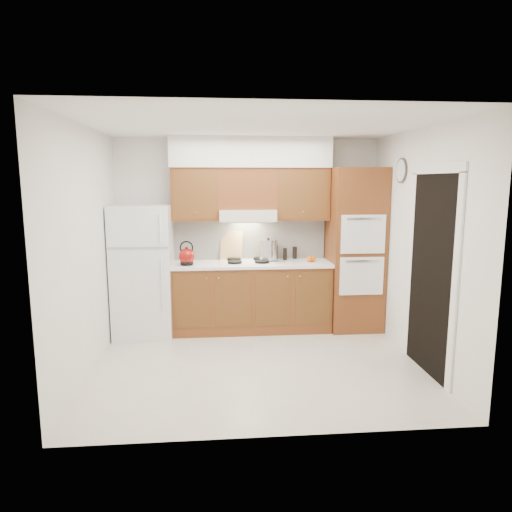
{
  "coord_description": "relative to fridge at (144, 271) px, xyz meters",
  "views": [
    {
      "loc": [
        -0.45,
        -4.84,
        2.03
      ],
      "look_at": [
        0.02,
        0.45,
        1.15
      ],
      "focal_mm": 32.0,
      "sensor_mm": 36.0,
      "label": 1
    }
  ],
  "objects": [
    {
      "name": "floor",
      "position": [
        1.41,
        -1.14,
        -0.86
      ],
      "size": [
        3.6,
        3.6,
        0.0
      ],
      "primitive_type": "plane",
      "color": "beige",
      "rests_on": "ground"
    },
    {
      "name": "kettle",
      "position": [
        0.57,
        -0.07,
        0.2
      ],
      "size": [
        0.28,
        0.28,
        0.21
      ],
      "primitive_type": "sphere",
      "rotation": [
        0.0,
        0.0,
        0.39
      ],
      "color": "maroon",
      "rests_on": "countertop"
    },
    {
      "name": "orange_far",
      "position": [
        2.22,
        0.02,
        0.12
      ],
      "size": [
        0.1,
        0.1,
        0.08
      ],
      "primitive_type": "sphere",
      "rotation": [
        0.0,
        0.0,
        -0.3
      ],
      "color": "#F1550C",
      "rests_on": "countertop"
    },
    {
      "name": "wall_clock",
      "position": [
        3.19,
        -0.59,
        1.29
      ],
      "size": [
        0.02,
        0.3,
        0.3
      ],
      "primitive_type": "cylinder",
      "rotation": [
        0.0,
        1.57,
        0.0
      ],
      "color": "#3F3833",
      "rests_on": "wall_right"
    },
    {
      "name": "wall_left",
      "position": [
        -0.4,
        -1.14,
        0.44
      ],
      "size": [
        0.02,
        3.0,
        2.6
      ],
      "primitive_type": "cube",
      "color": "white",
      "rests_on": "floor"
    },
    {
      "name": "wall_back",
      "position": [
        1.41,
        0.36,
        0.44
      ],
      "size": [
        3.6,
        0.02,
        2.6
      ],
      "primitive_type": "cube",
      "color": "white",
      "rests_on": "floor"
    },
    {
      "name": "fridge",
      "position": [
        0.0,
        0.0,
        0.0
      ],
      "size": [
        0.75,
        0.72,
        1.72
      ],
      "primitive_type": "cube",
      "color": "white",
      "rests_on": "floor"
    },
    {
      "name": "doorway",
      "position": [
        3.19,
        -1.49,
        0.19
      ],
      "size": [
        0.02,
        0.9,
        2.1
      ],
      "primitive_type": "cube",
      "color": "black",
      "rests_on": "floor"
    },
    {
      "name": "base_cabinets",
      "position": [
        1.43,
        0.06,
        -0.41
      ],
      "size": [
        2.11,
        0.6,
        0.9
      ],
      "primitive_type": "cube",
      "color": "brown",
      "rests_on": "floor"
    },
    {
      "name": "cutting_board",
      "position": [
        1.17,
        0.29,
        0.28
      ],
      "size": [
        0.32,
        0.17,
        0.4
      ],
      "primitive_type": "cube",
      "rotation": [
        -0.21,
        0.0,
        -0.22
      ],
      "color": "tan",
      "rests_on": "countertop"
    },
    {
      "name": "upper_cab_right",
      "position": [
        2.12,
        0.19,
        0.99
      ],
      "size": [
        0.73,
        0.33,
        0.7
      ],
      "primitive_type": "cube",
      "color": "brown",
      "rests_on": "wall_back"
    },
    {
      "name": "stock_pot",
      "position": [
        1.66,
        0.12,
        0.24
      ],
      "size": [
        0.3,
        0.3,
        0.26
      ],
      "primitive_type": "cylinder",
      "rotation": [
        0.0,
        0.0,
        0.22
      ],
      "color": "silver",
      "rests_on": "cooktop"
    },
    {
      "name": "soffit",
      "position": [
        1.43,
        0.18,
        1.54
      ],
      "size": [
        2.13,
        0.36,
        0.4
      ],
      "primitive_type": "cube",
      "color": "silver",
      "rests_on": "wall_back"
    },
    {
      "name": "countertop",
      "position": [
        1.43,
        0.05,
        0.06
      ],
      "size": [
        2.13,
        0.62,
        0.04
      ],
      "primitive_type": "cube",
      "color": "white",
      "rests_on": "base_cabinets"
    },
    {
      "name": "condiment_c",
      "position": [
        2.06,
        0.31,
        0.17
      ],
      "size": [
        0.07,
        0.07,
        0.17
      ],
      "primitive_type": "cylinder",
      "rotation": [
        0.0,
        0.0,
        0.21
      ],
      "color": "black",
      "rests_on": "countertop"
    },
    {
      "name": "ceiling",
      "position": [
        1.41,
        -1.14,
        1.74
      ],
      "size": [
        3.6,
        3.6,
        0.0
      ],
      "primitive_type": "plane",
      "color": "white",
      "rests_on": "wall_back"
    },
    {
      "name": "upper_cab_left",
      "position": [
        0.69,
        0.19,
        0.99
      ],
      "size": [
        0.63,
        0.33,
        0.7
      ],
      "primitive_type": "cube",
      "color": "brown",
      "rests_on": "wall_back"
    },
    {
      "name": "condiment_a",
      "position": [
        1.79,
        0.31,
        0.18
      ],
      "size": [
        0.06,
        0.06,
        0.21
      ],
      "primitive_type": "cylinder",
      "rotation": [
        0.0,
        0.0,
        0.11
      ],
      "color": "black",
      "rests_on": "countertop"
    },
    {
      "name": "range_hood",
      "position": [
        1.38,
        0.13,
        0.71
      ],
      "size": [
        0.75,
        0.45,
        0.15
      ],
      "primitive_type": "cube",
      "color": "silver",
      "rests_on": "wall_back"
    },
    {
      "name": "oven_cabinet",
      "position": [
        2.85,
        0.03,
        0.24
      ],
      "size": [
        0.7,
        0.65,
        2.2
      ],
      "primitive_type": "cube",
      "color": "brown",
      "rests_on": "floor"
    },
    {
      "name": "upper_cab_over_hood",
      "position": [
        1.38,
        0.19,
        1.06
      ],
      "size": [
        0.75,
        0.33,
        0.55
      ],
      "primitive_type": "cube",
      "color": "brown",
      "rests_on": "range_hood"
    },
    {
      "name": "orange_near",
      "position": [
        2.27,
        0.04,
        0.12
      ],
      "size": [
        0.1,
        0.1,
        0.08
      ],
      "primitive_type": "sphere",
      "rotation": [
        0.0,
        0.0,
        0.4
      ],
      "color": "orange",
      "rests_on": "countertop"
    },
    {
      "name": "wall_right",
      "position": [
        3.21,
        -1.14,
        0.44
      ],
      "size": [
        0.02,
        3.0,
        2.6
      ],
      "primitive_type": "cube",
      "color": "white",
      "rests_on": "floor"
    },
    {
      "name": "backsplash",
      "position": [
        1.43,
        0.34,
        0.36
      ],
      "size": [
        2.11,
        0.03,
        0.56
      ],
      "primitive_type": "cube",
      "color": "white",
      "rests_on": "countertop"
    },
    {
      "name": "cooktop",
      "position": [
        1.38,
        0.07,
        0.09
      ],
      "size": [
        0.74,
        0.5,
        0.01
      ],
      "primitive_type": "cube",
      "color": "white",
      "rests_on": "countertop"
    },
    {
      "name": "condiment_b",
      "position": [
        1.91,
        0.21,
        0.16
      ],
      "size": [
        0.06,
        0.06,
        0.17
      ],
      "primitive_type": "cylinder",
      "rotation": [
        0.0,
        0.0,
        -0.12
      ],
      "color": "black",
      "rests_on": "countertop"
    }
  ]
}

